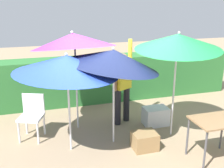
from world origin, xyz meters
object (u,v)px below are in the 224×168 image
(umbrella_rainbow, at_px, (67,64))
(folding_table, at_px, (216,125))
(crate_cardboard, at_px, (145,141))
(umbrella_yellow, at_px, (73,41))
(chair_plastic, at_px, (32,114))
(umbrella_navy, at_px, (113,58))
(umbrella_orange, at_px, (178,42))
(cooler_box, at_px, (156,116))
(person_vendor, at_px, (122,83))

(umbrella_rainbow, xyz_separation_m, folding_table, (2.34, -1.04, -0.97))
(umbrella_rainbow, relative_size, crate_cardboard, 4.14)
(umbrella_yellow, distance_m, chair_plastic, 1.68)
(umbrella_rainbow, xyz_separation_m, chair_plastic, (-0.66, 0.69, -1.13))
(umbrella_navy, bearing_deg, umbrella_orange, -3.25)
(umbrella_orange, relative_size, umbrella_navy, 1.09)
(crate_cardboard, distance_m, folding_table, 1.31)
(crate_cardboard, bearing_deg, chair_plastic, 151.68)
(umbrella_rainbow, height_order, cooler_box, umbrella_rainbow)
(cooler_box, bearing_deg, chair_plastic, 175.86)
(umbrella_orange, relative_size, folding_table, 2.71)
(umbrella_orange, xyz_separation_m, person_vendor, (-0.80, 0.85, -1.00))
(umbrella_yellow, height_order, crate_cardboard, umbrella_yellow)
(folding_table, bearing_deg, umbrella_yellow, 138.16)
(umbrella_yellow, distance_m, umbrella_navy, 1.01)
(folding_table, bearing_deg, crate_cardboard, 147.12)
(crate_cardboard, bearing_deg, umbrella_yellow, 131.52)
(person_vendor, xyz_separation_m, cooler_box, (0.68, -0.33, -0.73))
(crate_cardboard, bearing_deg, umbrella_orange, 25.53)
(umbrella_rainbow, distance_m, chair_plastic, 1.48)
(umbrella_yellow, bearing_deg, crate_cardboard, -48.48)
(chair_plastic, distance_m, crate_cardboard, 2.29)
(umbrella_navy, height_order, person_vendor, umbrella_navy)
(folding_table, bearing_deg, chair_plastic, 150.10)
(person_vendor, relative_size, crate_cardboard, 4.19)
(umbrella_navy, bearing_deg, umbrella_rainbow, -176.42)
(chair_plastic, height_order, crate_cardboard, chair_plastic)
(umbrella_rainbow, bearing_deg, umbrella_navy, 3.58)
(umbrella_yellow, xyz_separation_m, umbrella_navy, (0.59, -0.78, -0.23))
(crate_cardboard, bearing_deg, folding_table, -32.88)
(umbrella_rainbow, relative_size, umbrella_yellow, 0.84)
(cooler_box, height_order, folding_table, folding_table)
(chair_plastic, xyz_separation_m, folding_table, (3.01, -1.73, 0.15))
(cooler_box, bearing_deg, umbrella_orange, -76.90)
(umbrella_yellow, bearing_deg, chair_plastic, -171.09)
(umbrella_orange, bearing_deg, umbrella_yellow, 155.06)
(chair_plastic, xyz_separation_m, cooler_box, (2.63, -0.19, -0.31))
(umbrella_orange, distance_m, umbrella_navy, 1.27)
(chair_plastic, bearing_deg, crate_cardboard, -28.32)
(umbrella_rainbow, bearing_deg, cooler_box, 14.31)
(umbrella_navy, bearing_deg, crate_cardboard, -41.78)
(umbrella_rainbow, bearing_deg, umbrella_orange, -0.49)
(umbrella_rainbow, relative_size, umbrella_navy, 0.94)
(umbrella_navy, relative_size, person_vendor, 1.05)
(chair_plastic, bearing_deg, person_vendor, 4.02)
(umbrella_yellow, xyz_separation_m, crate_cardboard, (1.08, -1.22, -1.75))
(folding_table, bearing_deg, cooler_box, 103.67)
(umbrella_rainbow, distance_m, crate_cardboard, 2.02)
(umbrella_rainbow, distance_m, umbrella_yellow, 0.92)
(umbrella_orange, bearing_deg, chair_plastic, 165.52)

